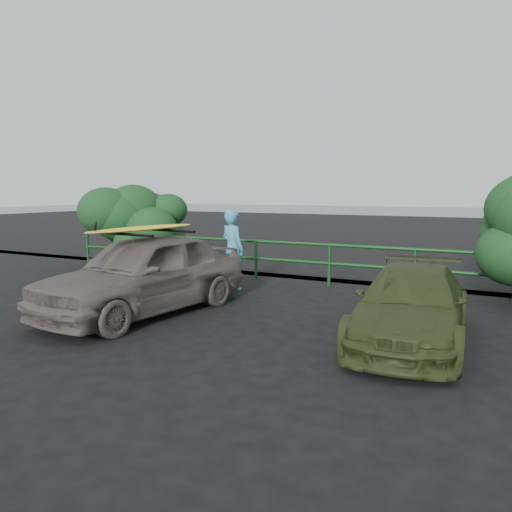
{
  "coord_description": "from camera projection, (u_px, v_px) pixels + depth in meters",
  "views": [
    {
      "loc": [
        4.96,
        -6.37,
        2.3
      ],
      "look_at": [
        0.85,
        1.48,
        1.14
      ],
      "focal_mm": 35.0,
      "sensor_mm": 36.0,
      "label": 1
    }
  ],
  "objects": [
    {
      "name": "sedan",
      "position": [
        144.0,
        273.0,
        9.36
      ],
      "size": [
        2.24,
        4.61,
        1.51
      ],
      "primitive_type": "imported",
      "rotation": [
        0.0,
        0.0,
        -0.1
      ],
      "color": "#625B57",
      "rests_on": "ground"
    },
    {
      "name": "olive_vehicle",
      "position": [
        411.0,
        305.0,
        7.62
      ],
      "size": [
        1.88,
        3.99,
        1.13
      ],
      "primitive_type": "imported",
      "rotation": [
        0.0,
        0.0,
        0.08
      ],
      "color": "#33401C",
      "rests_on": "ground"
    },
    {
      "name": "ocean",
      "position": [
        472.0,
        210.0,
        60.87
      ],
      "size": [
        200.0,
        200.0,
        0.0
      ],
      "primitive_type": "plane",
      "color": "#515F64",
      "rests_on": "ground"
    },
    {
      "name": "ground",
      "position": [
        169.0,
        332.0,
        8.18
      ],
      "size": [
        80.0,
        80.0,
        0.0
      ],
      "primitive_type": "plane",
      "color": "black"
    },
    {
      "name": "man",
      "position": [
        233.0,
        249.0,
        11.63
      ],
      "size": [
        0.8,
        0.67,
        1.87
      ],
      "primitive_type": "imported",
      "rotation": [
        0.0,
        0.0,
        2.75
      ],
      "color": "#40A5C0",
      "rests_on": "ground"
    },
    {
      "name": "shrub_left",
      "position": [
        150.0,
        231.0,
        14.99
      ],
      "size": [
        3.2,
        2.4,
        2.2
      ],
      "primitive_type": null,
      "color": "#1A481F",
      "rests_on": "ground"
    },
    {
      "name": "roof_rack",
      "position": [
        143.0,
        232.0,
        9.25
      ],
      "size": [
        1.7,
        1.27,
        0.05
      ],
      "primitive_type": null,
      "rotation": [
        0.0,
        0.0,
        -0.1
      ],
      "color": "black",
      "rests_on": "sedan"
    },
    {
      "name": "surfboard",
      "position": [
        143.0,
        228.0,
        9.24
      ],
      "size": [
        0.81,
        2.65,
        0.08
      ],
      "primitive_type": "ellipsoid",
      "rotation": [
        0.0,
        0.0,
        -0.1
      ],
      "color": "yellow",
      "rests_on": "roof_rack"
    },
    {
      "name": "guardrail",
      "position": [
        291.0,
        262.0,
        12.5
      ],
      "size": [
        14.0,
        0.08,
        1.04
      ],
      "primitive_type": null,
      "color": "#15491C",
      "rests_on": "ground"
    }
  ]
}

